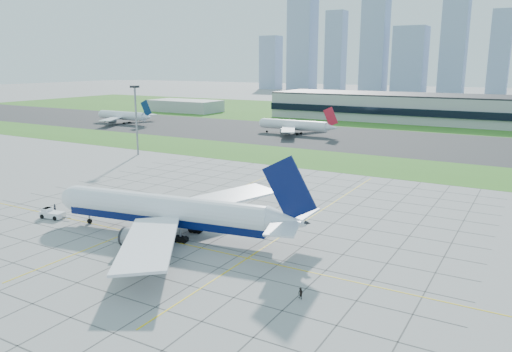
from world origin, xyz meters
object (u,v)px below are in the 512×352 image
at_px(crew_near, 55,208).
at_px(crew_far, 300,293).
at_px(airliner, 169,211).
at_px(distant_jet_1, 295,125).
at_px(light_mast, 136,111).
at_px(pushback_tug, 51,214).
at_px(distant_jet_0, 123,116).

xyz_separation_m(crew_near, crew_far, (68.06, -11.66, -0.01)).
bearing_deg(crew_near, airliner, -72.33).
bearing_deg(airliner, distant_jet_1, 97.17).
bearing_deg(crew_near, light_mast, 44.58).
relative_size(light_mast, airliner, 0.45).
bearing_deg(pushback_tug, distant_jet_1, 85.44).
height_order(crew_near, distant_jet_1, distant_jet_1).
xyz_separation_m(light_mast, airliner, (68.02, -64.15, -11.29)).
bearing_deg(distant_jet_0, light_mast, -42.70).
bearing_deg(light_mast, airliner, -43.33).
xyz_separation_m(light_mast, crew_far, (102.68, -76.50, -15.31)).
bearing_deg(pushback_tug, light_mast, 110.47).
height_order(airliner, distant_jet_1, airliner).
distance_m(pushback_tug, crew_near, 5.10).
relative_size(crew_far, distant_jet_0, 0.04).
xyz_separation_m(pushback_tug, crew_near, (-3.50, 3.71, -0.09)).
bearing_deg(crew_far, airliner, -173.50).
height_order(crew_near, crew_far, crew_near).
bearing_deg(crew_near, distant_jet_1, 19.23).
relative_size(crew_far, distant_jet_1, 0.04).
bearing_deg(pushback_tug, crew_far, -15.62).
distance_m(light_mast, crew_near, 75.09).
height_order(airliner, pushback_tug, airliner).
distance_m(light_mast, distant_jet_1, 84.06).
bearing_deg(airliner, distant_jet_0, 128.40).
relative_size(distant_jet_0, distant_jet_1, 1.00).
relative_size(airliner, distant_jet_1, 1.33).
bearing_deg(distant_jet_1, distant_jet_0, -175.34).
distance_m(light_mast, airliner, 94.18).
xyz_separation_m(airliner, distant_jet_1, (-40.29, 142.64, -0.40)).
bearing_deg(crew_far, distant_jet_0, 166.73).
xyz_separation_m(pushback_tug, distant_jet_1, (-10.40, 147.04, 3.51)).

